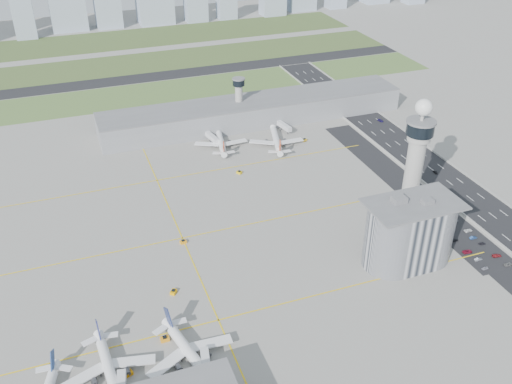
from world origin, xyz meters
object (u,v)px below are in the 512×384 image
object	(u,v)px
car_hw_1	(435,172)
tug_4	(239,172)
airplane_near_b	(109,366)
secondary_tower	(239,97)
car_hw_4	(322,91)
tug_2	(174,292)
car_hw_2	(380,120)
airplane_near_c	(191,350)
tug_0	(128,373)
jet_bridge_far_1	(279,124)
jet_bridge_far_0	(207,135)
control_tower	(416,157)
tug_3	(183,242)
car_lot_11	(455,221)
car_lot_9	(473,238)
car_lot_10	(468,230)
airplane_far_b	(276,136)
tug_1	(165,339)
car_lot_7	(497,255)
car_lot_5	(441,228)
jet_bridge_near_2	(208,383)
car_lot_3	(455,240)
car_lot_2	(467,252)
admin_building	(409,232)
car_lot_0	(485,268)
car_lot_8	(482,243)
airplane_far_a	(221,138)
tug_5	(304,140)
car_lot_6	(508,264)
car_lot_1	(478,259)

from	to	relation	value
car_hw_1	tug_4	bearing A→B (deg)	166.44
airplane_near_b	secondary_tower	bearing A→B (deg)	145.34
car_hw_4	airplane_near_b	bearing A→B (deg)	-129.89
tug_2	car_hw_4	size ratio (longest dim) A/B	0.80
car_hw_1	car_hw_2	world-z (taller)	car_hw_2
airplane_near_c	tug_0	distance (m)	23.45
jet_bridge_far_1	tug_4	distance (m)	67.91
jet_bridge_far_0	jet_bridge_far_1	distance (m)	50.00
airplane_near_c	jet_bridge_far_0	distance (m)	188.06
control_tower	tug_3	bearing A→B (deg)	170.96
tug_4	car_lot_11	distance (m)	121.45
car_lot_9	car_lot_10	xyz separation A→B (m)	(1.64, 5.87, -0.03)
airplane_near_c	airplane_far_b	bearing A→B (deg)	134.73
tug_4	jet_bridge_far_1	bearing A→B (deg)	13.73
tug_1	car_lot_7	xyz separation A→B (m)	(155.70, -1.26, -0.32)
secondary_tower	airplane_near_c	world-z (taller)	secondary_tower
tug_0	car_lot_11	world-z (taller)	tug_0
car_lot_5	car_lot_10	xyz separation A→B (m)	(11.50, -6.21, 0.04)
car_lot_10	car_hw_4	world-z (taller)	car_hw_4
jet_bridge_near_2	car_lot_5	world-z (taller)	jet_bridge_near_2
car_lot_3	tug_3	bearing A→B (deg)	71.77
airplane_far_b	car_lot_2	bearing A→B (deg)	-148.10
airplane_near_b	jet_bridge_far_0	size ratio (longest dim) A/B	2.86
admin_building	tug_1	xyz separation A→B (m)	(-114.47, -11.40, -14.33)
car_lot_0	car_hw_2	xyz separation A→B (m)	(40.69, 158.33, 0.08)
jet_bridge_near_2	car_hw_2	size ratio (longest dim) A/B	2.98
admin_building	jet_bridge_far_1	distance (m)	154.50
car_lot_8	car_lot_0	bearing A→B (deg)	150.53
airplane_far_a	car_lot_3	xyz separation A→B (m)	(75.18, -137.47, -5.01)
secondary_tower	tug_2	size ratio (longest dim) A/B	10.30
tug_5	car_hw_2	distance (m)	63.29
jet_bridge_far_1	car_lot_6	size ratio (longest dim) A/B	3.41
tug_4	car_lot_3	xyz separation A→B (m)	(75.89, -99.02, -0.32)
tug_5	car_hw_2	xyz separation A→B (m)	(62.45, 10.30, -0.22)
car_hw_4	car_lot_7	bearing A→B (deg)	-93.52
car_lot_1	car_lot_9	xyz separation A→B (m)	(8.80, 14.69, 0.00)
car_hw_1	car_lot_5	bearing A→B (deg)	-116.26
admin_building	jet_bridge_far_0	world-z (taller)	admin_building
jet_bridge_far_1	car_lot_11	size ratio (longest dim) A/B	3.76
jet_bridge_far_0	tug_5	xyz separation A→B (m)	(58.17, -24.34, -1.98)
jet_bridge_far_0	car_lot_10	xyz separation A→B (m)	(91.90, -145.31, -2.25)
car_lot_2	car_lot_11	xyz separation A→B (m)	(10.92, 23.69, -0.11)
secondary_tower	jet_bridge_near_2	xyz separation A→B (m)	(-83.00, -211.00, -15.95)
car_hw_2	car_lot_10	bearing A→B (deg)	-111.83
admin_building	tug_5	xyz separation A→B (m)	(8.18, 129.65, -14.43)
airplane_near_b	car_lot_5	world-z (taller)	airplane_near_b
tug_2	car_lot_9	bearing A→B (deg)	-147.32
jet_bridge_near_2	jet_bridge_far_0	xyz separation A→B (m)	(55.00, 193.00, 0.00)
car_lot_1	car_lot_8	xyz separation A→B (m)	(9.72, 9.37, -0.05)
control_tower	car_lot_10	distance (m)	46.05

